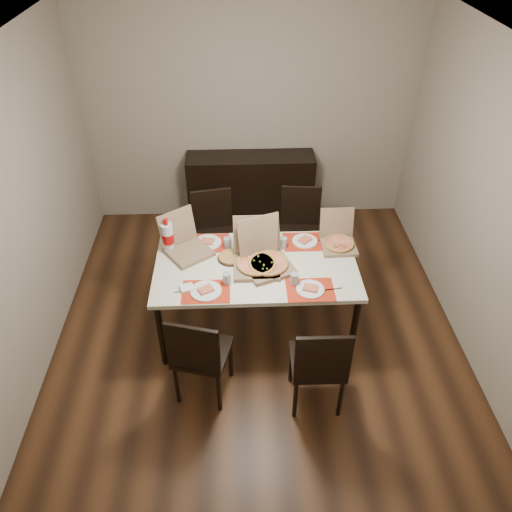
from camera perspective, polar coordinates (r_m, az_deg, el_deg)
name	(u,v)px	position (r m, az deg, el deg)	size (l,w,h in m)	color
ground	(257,322)	(4.98, 0.11, -7.52)	(3.80, 4.00, 0.02)	#472915
room_walls	(255,139)	(4.33, -0.11, 13.24)	(3.84, 4.02, 2.62)	gray
sideboard	(251,190)	(6.12, -0.61, 7.53)	(1.50, 0.40, 0.90)	black
dining_table	(256,271)	(4.48, 0.00, -1.68)	(1.80, 1.00, 0.75)	beige
chair_near_left	(199,354)	(4.03, -6.51, -11.08)	(0.52, 0.52, 0.93)	black
chair_near_right	(319,364)	(3.97, 7.21, -12.10)	(0.42, 0.42, 0.93)	black
chair_far_left	(214,230)	(5.31, -4.77, 2.99)	(0.49, 0.49, 0.93)	black
chair_far_right	(300,226)	(5.37, 5.04, 3.39)	(0.46, 0.46, 0.93)	black
setting_near_left	(209,288)	(4.19, -5.39, -3.63)	(0.48, 0.30, 0.11)	red
setting_near_right	(306,286)	(4.20, 5.71, -3.47)	(0.48, 0.30, 0.11)	red
setting_far_left	(211,242)	(4.69, -5.21, 1.55)	(0.50, 0.30, 0.11)	red
setting_far_right	(299,242)	(4.70, 4.91, 1.65)	(0.45, 0.30, 0.11)	red
napkin_loose	(256,265)	(4.42, 0.01, -1.08)	(0.12, 0.11, 0.02)	white
pizza_box_center	(267,260)	(4.39, 1.21, -0.51)	(0.53, 0.55, 0.40)	#7E6349
pizza_box_right	(338,241)	(4.70, 9.37, 1.73)	(0.32, 0.36, 0.32)	#7E6349
pizza_box_left	(186,246)	(4.60, -7.99, 1.13)	(0.52, 0.53, 0.36)	#7E6349
pizza_box_extra	(256,260)	(4.39, 0.04, -0.49)	(0.40, 0.44, 0.40)	#7E6349
faina_plate	(231,257)	(4.51, -2.89, -0.17)	(0.24, 0.24, 0.03)	black
dip_bowl	(268,250)	(4.58, 1.39, 0.64)	(0.12, 0.12, 0.03)	white
soda_bottle	(168,237)	(4.60, -10.05, 2.13)	(0.11, 0.11, 0.34)	silver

